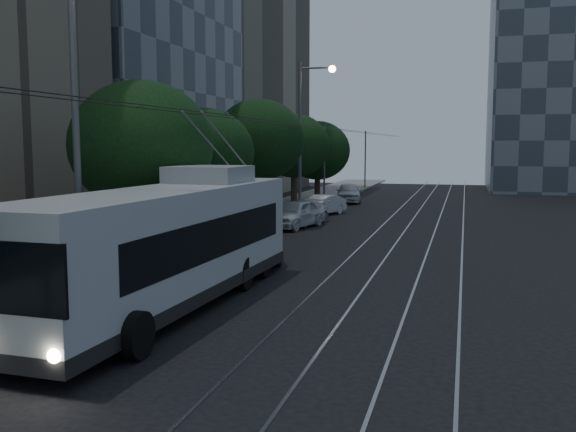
% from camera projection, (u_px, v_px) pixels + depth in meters
% --- Properties ---
extents(ground, '(120.00, 120.00, 0.00)m').
position_uv_depth(ground, '(280.00, 314.00, 17.46)').
color(ground, black).
rests_on(ground, ground).
extents(sidewalk, '(5.00, 90.00, 0.15)m').
position_uv_depth(sidewalk, '(253.00, 220.00, 38.59)').
color(sidewalk, slate).
rests_on(sidewalk, ground).
extents(tram_rails, '(4.52, 90.00, 0.02)m').
position_uv_depth(tram_rails, '(422.00, 227.00, 35.95)').
color(tram_rails, gray).
rests_on(tram_rails, ground).
extents(overhead_wires, '(2.23, 90.00, 6.00)m').
position_uv_depth(overhead_wires, '(294.00, 164.00, 37.55)').
color(overhead_wires, black).
rests_on(overhead_wires, ground).
extents(building_glass_mid, '(14.40, 18.40, 26.80)m').
position_uv_depth(building_glass_mid, '(95.00, 10.00, 42.08)').
color(building_glass_mid, '#3E454F').
rests_on(building_glass_mid, ground).
extents(building_tan_far, '(14.40, 22.40, 34.80)m').
position_uv_depth(building_tan_far, '(211.00, 9.00, 60.79)').
color(building_tan_far, gray).
rests_on(building_tan_far, ground).
extents(trolleybus, '(3.21, 13.18, 5.63)m').
position_uv_depth(trolleybus, '(169.00, 245.00, 18.01)').
color(trolleybus, '#BBBBBD').
rests_on(trolleybus, ground).
extents(pickup_silver, '(4.84, 6.94, 1.76)m').
position_uv_depth(pickup_silver, '(244.00, 237.00, 26.05)').
color(pickup_silver, '#9A9BA1').
rests_on(pickup_silver, ground).
extents(car_white_a, '(2.87, 4.93, 1.57)m').
position_uv_depth(car_white_a, '(295.00, 214.00, 35.58)').
color(car_white_a, white).
rests_on(car_white_a, ground).
extents(car_white_b, '(2.68, 4.85, 1.33)m').
position_uv_depth(car_white_b, '(303.00, 213.00, 37.20)').
color(car_white_b, silver).
rests_on(car_white_b, ground).
extents(car_white_c, '(2.89, 4.18, 1.31)m').
position_uv_depth(car_white_c, '(321.00, 205.00, 41.99)').
color(car_white_c, silver).
rests_on(car_white_c, ground).
extents(car_white_d, '(2.62, 4.88, 1.58)m').
position_uv_depth(car_white_d, '(348.00, 192.00, 51.24)').
color(car_white_d, white).
rests_on(car_white_d, ground).
extents(tree_1, '(5.18, 5.18, 6.90)m').
position_uv_depth(tree_1, '(142.00, 146.00, 23.02)').
color(tree_1, '#30231B').
rests_on(tree_1, ground).
extents(tree_2, '(4.44, 4.44, 6.23)m').
position_uv_depth(tree_2, '(205.00, 153.00, 28.58)').
color(tree_2, '#30231B').
rests_on(tree_2, ground).
extents(tree_3, '(5.09, 5.09, 7.17)m').
position_uv_depth(tree_3, '(259.00, 140.00, 36.11)').
color(tree_3, '#30231B').
rests_on(tree_3, ground).
extents(tree_4, '(4.99, 4.99, 6.76)m').
position_uv_depth(tree_4, '(294.00, 146.00, 44.87)').
color(tree_4, '#30231B').
rests_on(tree_4, ground).
extents(tree_5, '(5.12, 5.12, 6.45)m').
position_uv_depth(tree_5, '(318.00, 151.00, 50.31)').
color(tree_5, '#30231B').
rests_on(tree_5, ground).
extents(streetlamp_near, '(2.43, 0.44, 10.07)m').
position_uv_depth(streetlamp_near, '(88.00, 91.00, 17.61)').
color(streetlamp_near, '#5D5D60').
rests_on(streetlamp_near, ground).
extents(streetlamp_far, '(2.36, 0.44, 9.71)m').
position_uv_depth(streetlamp_far, '(306.00, 124.00, 40.14)').
color(streetlamp_far, '#5D5D60').
rests_on(streetlamp_far, ground).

